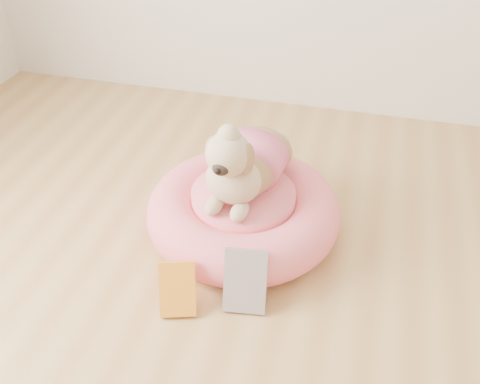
% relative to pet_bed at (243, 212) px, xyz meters
% --- Properties ---
extents(pet_bed, '(0.72, 0.72, 0.19)m').
position_rel_pet_bed_xyz_m(pet_bed, '(0.00, 0.00, 0.00)').
color(pet_bed, '#F6607D').
rests_on(pet_bed, floor).
extents(dog, '(0.37, 0.50, 0.34)m').
position_rel_pet_bed_xyz_m(dog, '(-0.00, 0.01, 0.27)').
color(dog, brown).
rests_on(dog, pet_bed).
extents(book_yellow, '(0.15, 0.15, 0.16)m').
position_rel_pet_bed_xyz_m(book_yellow, '(-0.11, -0.42, -0.01)').
color(book_yellow, yellow).
rests_on(book_yellow, floor).
extents(book_white, '(0.15, 0.13, 0.20)m').
position_rel_pet_bed_xyz_m(book_white, '(0.10, -0.35, 0.01)').
color(book_white, white).
rests_on(book_white, floor).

